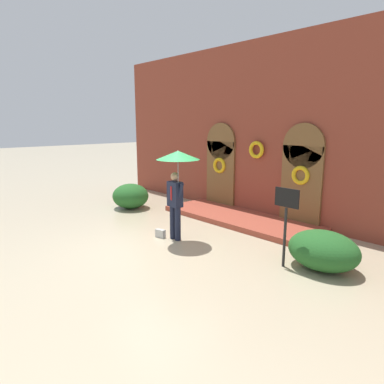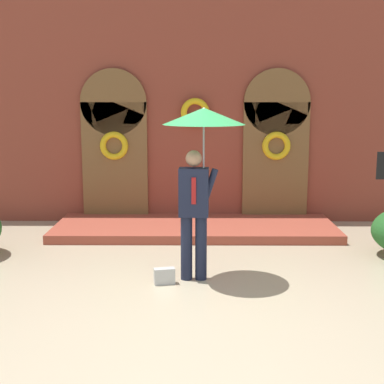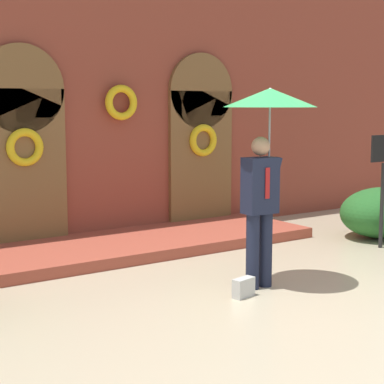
# 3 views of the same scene
# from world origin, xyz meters

# --- Properties ---
(ground_plane) EXTENTS (80.00, 80.00, 0.00)m
(ground_plane) POSITION_xyz_m (0.00, 0.00, 0.00)
(ground_plane) COLOR tan
(building_facade) EXTENTS (14.00, 2.30, 5.60)m
(building_facade) POSITION_xyz_m (-0.00, 4.15, 2.68)
(building_facade) COLOR brown
(building_facade) RESTS_ON ground
(person_with_umbrella) EXTENTS (1.10, 1.10, 2.36)m
(person_with_umbrella) POSITION_xyz_m (0.09, 0.44, 1.91)
(person_with_umbrella) COLOR #191E33
(person_with_umbrella) RESTS_ON ground
(handbag) EXTENTS (0.30, 0.18, 0.22)m
(handbag) POSITION_xyz_m (-0.41, 0.24, 0.11)
(handbag) COLOR #B7B7B2
(handbag) RESTS_ON ground
(sign_post) EXTENTS (0.56, 0.06, 1.72)m
(sign_post) POSITION_xyz_m (2.92, 1.02, 1.16)
(sign_post) COLOR black
(sign_post) RESTS_ON ground
(shrub_left) EXTENTS (1.33, 1.27, 0.89)m
(shrub_left) POSITION_xyz_m (-3.73, 1.45, 0.45)
(shrub_left) COLOR #235B23
(shrub_left) RESTS_ON ground
(shrub_right) EXTENTS (1.50, 1.23, 0.82)m
(shrub_right) POSITION_xyz_m (3.55, 1.52, 0.41)
(shrub_right) COLOR #235B23
(shrub_right) RESTS_ON ground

